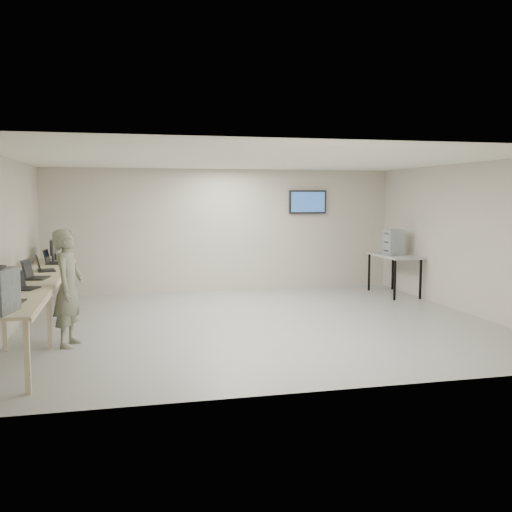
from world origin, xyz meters
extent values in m
cube|color=#A2A2A2|center=(0.00, 0.00, 0.00)|extent=(8.00, 7.00, 0.01)
cube|color=white|center=(0.00, 0.00, 2.80)|extent=(8.00, 7.00, 0.01)
cube|color=beige|center=(0.00, 3.50, 1.40)|extent=(8.00, 0.01, 2.80)
cube|color=beige|center=(0.00, -3.50, 1.40)|extent=(8.00, 0.01, 2.80)
cube|color=beige|center=(-4.00, 0.00, 1.40)|extent=(0.01, 7.00, 2.80)
cube|color=beige|center=(4.00, 0.00, 1.40)|extent=(0.01, 7.00, 2.80)
cube|color=black|center=(2.00, 3.48, 2.05)|extent=(0.15, 0.04, 0.15)
cube|color=black|center=(2.00, 3.44, 2.05)|extent=(0.90, 0.06, 0.55)
cube|color=#254C88|center=(2.00, 3.40, 2.05)|extent=(0.82, 0.01, 0.47)
cube|color=beige|center=(-3.60, 0.00, 0.88)|extent=(0.75, 6.00, 0.04)
cube|color=beige|center=(-3.23, 0.00, 0.85)|extent=(0.02, 6.00, 0.06)
cube|color=beige|center=(-3.30, -2.85, 0.43)|extent=(0.06, 0.06, 0.86)
cube|color=beige|center=(-3.90, -0.90, 0.43)|extent=(0.06, 0.06, 0.86)
cube|color=beige|center=(-3.30, -0.90, 0.43)|extent=(0.06, 0.06, 0.86)
cube|color=beige|center=(-3.90, 0.90, 0.43)|extent=(0.06, 0.06, 0.86)
cube|color=beige|center=(-3.30, 0.90, 0.43)|extent=(0.06, 0.06, 0.86)
cube|color=beige|center=(-3.90, 2.85, 0.43)|extent=(0.06, 0.06, 0.86)
cube|color=beige|center=(-3.30, 2.85, 0.43)|extent=(0.06, 0.06, 0.86)
cube|color=black|center=(-3.57, -2.12, 0.91)|extent=(0.30, 0.39, 0.02)
cube|color=black|center=(-3.68, -2.12, 1.05)|extent=(0.08, 0.30, 0.22)
cube|color=black|center=(-3.55, -1.06, 0.91)|extent=(0.33, 0.38, 0.02)
cube|color=black|center=(-3.66, -1.06, 1.04)|extent=(0.16, 0.31, 0.23)
cube|color=black|center=(-3.65, -1.06, 1.04)|extent=(0.13, 0.27, 0.19)
cube|color=black|center=(-3.56, -0.04, 0.91)|extent=(0.36, 0.45, 0.02)
cube|color=black|center=(-3.70, -0.04, 1.07)|extent=(0.14, 0.38, 0.29)
cube|color=black|center=(-3.69, -0.04, 1.07)|extent=(0.11, 0.34, 0.24)
cube|color=black|center=(-3.55, 0.92, 0.91)|extent=(0.35, 0.43, 0.02)
cube|color=black|center=(-3.69, 0.92, 1.06)|extent=(0.15, 0.37, 0.27)
cube|color=black|center=(-3.67, 0.92, 1.06)|extent=(0.12, 0.32, 0.23)
cube|color=black|center=(-3.54, 2.00, 0.91)|extent=(0.30, 0.38, 0.02)
cube|color=black|center=(-3.67, 2.00, 1.05)|extent=(0.11, 0.34, 0.26)
cube|color=black|center=(-3.66, 2.00, 1.05)|extent=(0.08, 0.30, 0.21)
cylinder|color=black|center=(-3.60, 2.32, 0.91)|extent=(0.20, 0.20, 0.01)
cube|color=black|center=(-3.60, 2.32, 0.99)|extent=(0.04, 0.03, 0.16)
cube|color=black|center=(-3.60, 2.32, 1.19)|extent=(0.05, 0.44, 0.29)
cube|color=black|center=(-3.57, 2.32, 1.19)|extent=(0.00, 0.40, 0.25)
cylinder|color=black|center=(-3.60, 2.75, 0.91)|extent=(0.19, 0.19, 0.01)
cube|color=black|center=(-3.60, 2.75, 0.99)|extent=(0.04, 0.03, 0.15)
cube|color=black|center=(-3.60, 2.75, 1.18)|extent=(0.05, 0.43, 0.28)
cube|color=black|center=(-3.57, 2.75, 1.18)|extent=(0.00, 0.39, 0.24)
imported|color=#6D7357|center=(-3.03, -0.80, 0.86)|extent=(0.55, 0.71, 1.72)
cube|color=#A2A2A2|center=(3.60, 2.15, 0.87)|extent=(0.70, 1.49, 0.04)
cube|color=black|center=(3.30, 1.50, 0.43)|extent=(0.04, 0.04, 0.85)
cube|color=black|center=(3.30, 2.79, 0.43)|extent=(0.04, 0.04, 0.85)
cube|color=black|center=(3.90, 1.50, 0.43)|extent=(0.04, 0.04, 0.85)
cube|color=black|center=(3.90, 2.79, 0.43)|extent=(0.04, 0.04, 0.85)
cube|color=#9CA5AC|center=(3.58, 2.15, 0.99)|extent=(0.36, 0.40, 0.19)
cube|color=#9CA5AC|center=(3.58, 2.15, 1.18)|extent=(0.36, 0.40, 0.19)
cube|color=#9CA5AC|center=(3.58, 2.15, 1.37)|extent=(0.36, 0.40, 0.19)
camera|label=1|loc=(-2.23, -9.39, 2.18)|focal=40.00mm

